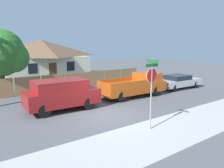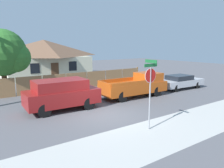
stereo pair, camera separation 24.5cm
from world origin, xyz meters
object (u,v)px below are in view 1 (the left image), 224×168
house (42,58)px  orange_pickup (135,85)px  oak_tree (3,54)px  parked_sedan (178,81)px  stop_sign (151,83)px  red_suv (61,94)px

house → orange_pickup: (2.23, -14.99, -1.54)m
oak_tree → orange_pickup: oak_tree is taller
parked_sedan → stop_sign: stop_sign is taller
parked_sedan → oak_tree: bearing=158.1°
red_suv → oak_tree: bearing=110.6°
oak_tree → house: bearing=55.9°
oak_tree → stop_sign: bearing=-70.5°
oak_tree → parked_sedan: oak_tree is taller
oak_tree → stop_sign: (4.15, -11.71, -1.08)m
oak_tree → orange_pickup: size_ratio=0.96×
house → parked_sedan: size_ratio=2.28×
parked_sedan → stop_sign: 11.05m
stop_sign → house: bearing=84.7°
orange_pickup → house: bearing=101.1°
house → stop_sign: house is taller
oak_tree → orange_pickup: (8.18, -6.22, -2.45)m
red_suv → parked_sedan: bearing=2.6°
red_suv → parked_sedan: 11.59m
house → orange_pickup: bearing=-81.5°
orange_pickup → parked_sedan: 5.42m
house → red_suv: (-3.93, -14.97, -1.39)m
house → oak_tree: 10.63m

